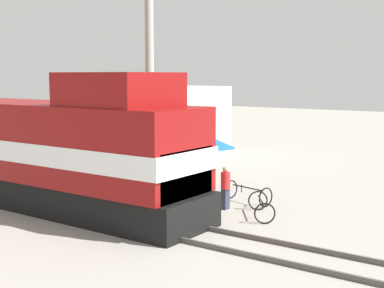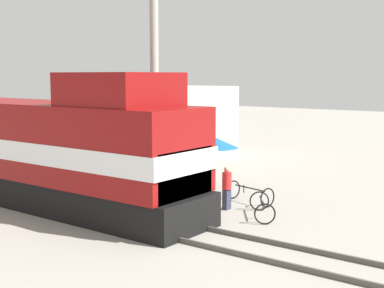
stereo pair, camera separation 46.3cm
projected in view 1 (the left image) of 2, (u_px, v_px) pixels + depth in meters
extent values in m
plane|color=gray|center=(91.00, 214.00, 18.68)|extent=(120.00, 120.00, 0.00)
cube|color=#4C4742|center=(76.00, 217.00, 18.09)|extent=(0.08, 40.51, 0.15)
cube|color=#4C4742|center=(106.00, 208.00, 19.25)|extent=(0.08, 40.51, 0.15)
cube|color=black|center=(33.00, 188.00, 20.41)|extent=(2.84, 15.22, 1.12)
cube|color=maroon|center=(31.00, 138.00, 20.17)|extent=(3.09, 14.61, 2.71)
cube|color=white|center=(31.00, 145.00, 20.20)|extent=(3.13, 14.77, 0.70)
cube|color=white|center=(160.00, 171.00, 16.65)|extent=(2.63, 2.13, 1.49)
cube|color=maroon|center=(119.00, 89.00, 17.30)|extent=(2.91, 3.35, 1.08)
cylinder|color=#9E998E|center=(150.00, 76.00, 25.00)|extent=(0.40, 0.40, 9.59)
cylinder|color=#4C4C4C|center=(210.00, 165.00, 22.49)|extent=(0.05, 0.05, 2.17)
cone|color=#1959B2|center=(210.00, 142.00, 22.37)|extent=(2.13, 2.13, 0.48)
cube|color=#595959|center=(100.00, 158.00, 23.93)|extent=(0.12, 0.12, 2.33)
cube|color=yellow|center=(99.00, 118.00, 23.70)|extent=(1.79, 0.08, 1.27)
sphere|color=#236028|center=(195.00, 179.00, 22.28)|extent=(1.08, 1.08, 1.08)
cube|color=#2D3347|center=(225.00, 199.00, 19.35)|extent=(0.30, 0.20, 0.76)
cylinder|color=red|center=(225.00, 181.00, 19.27)|extent=(0.34, 0.34, 0.60)
sphere|color=tan|center=(226.00, 169.00, 19.22)|extent=(0.22, 0.22, 0.22)
torus|color=black|center=(231.00, 189.00, 21.02)|extent=(0.73, 0.22, 0.74)
torus|color=black|center=(266.00, 197.00, 19.65)|extent=(0.73, 0.22, 0.74)
cube|color=black|center=(248.00, 188.00, 20.31)|extent=(0.41, 1.52, 0.04)
cylinder|color=black|center=(242.00, 189.00, 20.56)|extent=(0.04, 0.04, 0.31)
torus|color=black|center=(265.00, 213.00, 17.42)|extent=(0.45, 0.61, 0.71)
torus|color=black|center=(258.00, 201.00, 19.21)|extent=(0.45, 0.61, 0.71)
cube|color=black|center=(261.00, 201.00, 18.29)|extent=(1.27, 0.93, 0.04)
cylinder|color=black|center=(262.00, 205.00, 17.98)|extent=(0.04, 0.04, 0.30)
cube|color=beige|center=(174.00, 120.00, 33.00)|extent=(6.67, 4.22, 4.14)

